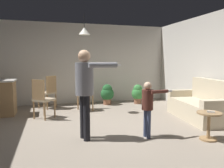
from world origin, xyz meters
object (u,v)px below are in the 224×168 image
side_table_by_couch (209,123)px  dining_chair_near_wall (42,97)px  couch_floral (200,106)px  spare_remote_on_table (211,112)px  person_adult (85,85)px  potted_plant_by_wall (138,93)px  person_child (148,103)px  dining_chair_centre_back (49,91)px  dining_chair_by_counter (85,92)px  potted_plant_corner (107,93)px

side_table_by_couch → dining_chair_near_wall: bearing=141.2°
couch_floral → spare_remote_on_table: couch_floral is taller
person_adult → potted_plant_by_wall: 3.73m
couch_floral → dining_chair_near_wall: 3.98m
person_child → potted_plant_by_wall: (1.11, 3.13, -0.30)m
dining_chair_centre_back → potted_plant_by_wall: (2.90, -0.05, -0.19)m
side_table_by_couch → potted_plant_by_wall: (0.08, 3.56, 0.03)m
person_child → dining_chair_by_counter: size_ratio=1.07×
spare_remote_on_table → couch_floral: bearing=58.2°
dining_chair_near_wall → spare_remote_on_table: dining_chair_near_wall is taller
couch_floral → potted_plant_corner: (-1.78, 2.40, 0.04)m
person_adult → potted_plant_corner: size_ratio=2.44×
person_child → dining_chair_near_wall: (-1.96, 1.97, -0.12)m
couch_floral → person_adult: person_adult is taller
person_child → potted_plant_corner: 3.27m
person_adult → dining_chair_by_counter: (0.37, 2.44, -0.48)m
dining_chair_near_wall → potted_plant_corner: (2.03, 1.29, -0.17)m
side_table_by_couch → dining_chair_by_counter: size_ratio=0.52×
person_adult → dining_chair_centre_back: 3.05m
dining_chair_near_wall → spare_remote_on_table: 3.86m
side_table_by_couch → person_child: size_ratio=0.49×
couch_floral → person_child: size_ratio=1.77×
dining_chair_by_counter → spare_remote_on_table: 3.63m
side_table_by_couch → dining_chair_by_counter: dining_chair_by_counter is taller
dining_chair_by_counter → potted_plant_corner: 1.04m
person_child → potted_plant_corner: person_child is taller
potted_plant_by_wall → dining_chair_centre_back: bearing=179.0°
person_child → potted_plant_by_wall: 3.33m
dining_chair_near_wall → spare_remote_on_table: (2.98, -2.44, -0.01)m
side_table_by_couch → dining_chair_centre_back: (-2.82, 3.61, 0.22)m
dining_chair_by_counter → dining_chair_centre_back: size_ratio=1.00×
couch_floral → person_adult: (-2.99, -0.62, 0.69)m
potted_plant_corner → dining_chair_near_wall: bearing=-147.5°
couch_floral → potted_plant_corner: couch_floral is taller
person_child → potted_plant_by_wall: bearing=153.9°
potted_plant_corner → potted_plant_by_wall: potted_plant_corner is taller
couch_floral → dining_chair_centre_back: 4.33m
dining_chair_by_counter → dining_chair_centre_back: same height
couch_floral → dining_chair_by_counter: size_ratio=1.88×
dining_chair_near_wall → potted_plant_by_wall: dining_chair_near_wall is taller
person_child → potted_plant_corner: (0.07, 3.26, -0.29)m
person_child → spare_remote_on_table: 1.13m
couch_floral → potted_plant_by_wall: couch_floral is taller
couch_floral → potted_plant_by_wall: (-0.74, 2.27, 0.03)m
potted_plant_corner → couch_floral: bearing=-53.4°
person_child → dining_chair_centre_back: person_child is taller
side_table_by_couch → spare_remote_on_table: size_ratio=4.00×
dining_chair_near_wall → dining_chair_by_counter: bearing=72.9°
person_adult → side_table_by_couch: bearing=60.2°
person_child → potted_plant_corner: bearing=172.2°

